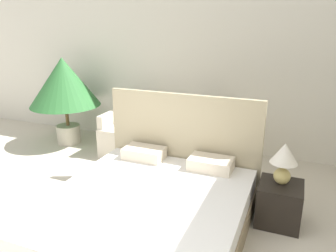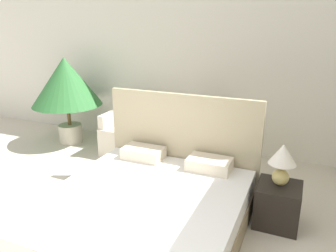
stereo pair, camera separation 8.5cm
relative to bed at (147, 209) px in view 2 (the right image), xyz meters
name	(u,v)px [view 2 (the right image)]	position (x,y,z in m)	size (l,w,h in m)	color
wall_back	(190,62)	(-0.48, 2.55, 1.19)	(10.00, 0.06, 2.90)	silver
bed	(147,209)	(0.00, 0.00, 0.00)	(1.93, 2.14, 1.26)	#8C7A5B
armchair_near_window_left	(127,136)	(-1.28, 1.77, 0.03)	(0.67, 0.64, 0.87)	beige
armchair_near_window_right	(189,146)	(-0.19, 1.77, 0.03)	(0.69, 0.67, 0.87)	beige
potted_palm	(66,84)	(-2.47, 1.82, 0.80)	(1.20, 1.20, 1.52)	beige
nightstand	(278,205)	(1.21, 0.67, -0.04)	(0.45, 0.46, 0.45)	black
table_lamp	(282,159)	(1.21, 0.70, 0.47)	(0.29, 0.29, 0.45)	tan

